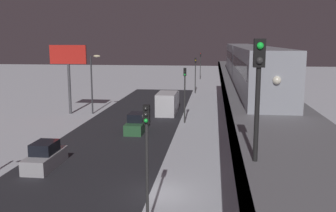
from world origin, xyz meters
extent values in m
plane|color=silver|center=(0.00, 0.00, 0.00)|extent=(240.00, 240.00, 0.00)
cube|color=#28282D|center=(5.92, 0.00, 0.00)|extent=(11.00, 100.42, 0.01)
cube|color=slate|center=(-6.72, 0.00, 5.20)|extent=(5.00, 100.42, 0.80)
cube|color=#38383D|center=(-4.34, 0.00, 5.20)|extent=(0.24, 98.41, 0.80)
cylinder|color=slate|center=(-6.72, -43.04, 2.40)|extent=(1.40, 1.40, 4.80)
cylinder|color=slate|center=(-6.72, -28.69, 2.40)|extent=(1.40, 1.40, 4.80)
cylinder|color=slate|center=(-6.72, -14.35, 2.40)|extent=(1.40, 1.40, 4.80)
cylinder|color=slate|center=(-6.72, 0.00, 2.40)|extent=(1.40, 1.40, 4.80)
cube|color=#999EA8|center=(-6.72, -7.02, 7.30)|extent=(2.90, 18.00, 3.40)
cube|color=black|center=(-6.72, -7.02, 7.70)|extent=(2.94, 16.20, 0.90)
cube|color=#999EA8|center=(-6.72, -25.62, 7.30)|extent=(2.90, 18.00, 3.40)
cube|color=black|center=(-6.72, -25.62, 7.70)|extent=(2.94, 16.20, 0.90)
sphere|color=white|center=(-6.72, 2.03, 7.47)|extent=(0.44, 0.44, 0.44)
cylinder|color=black|center=(-4.84, 10.04, 7.20)|extent=(0.16, 0.16, 3.20)
cube|color=black|center=(-4.84, 10.04, 9.15)|extent=(0.36, 0.28, 0.90)
sphere|color=#19F23F|center=(-4.84, 10.20, 9.38)|extent=(0.22, 0.22, 0.22)
sphere|color=#333333|center=(-4.84, 10.20, 8.92)|extent=(0.22, 0.22, 0.22)
cube|color=#2D6038|center=(4.52, -16.08, 0.55)|extent=(1.80, 4.69, 1.10)
cube|color=black|center=(4.52, -16.08, 1.54)|extent=(1.58, 2.25, 0.87)
cube|color=#B2B2B7|center=(9.12, -3.99, 0.55)|extent=(1.80, 4.56, 1.10)
cube|color=black|center=(9.12, -3.99, 1.54)|extent=(1.58, 2.19, 0.87)
cube|color=#B2B2B7|center=(2.52, -29.70, 1.20)|extent=(2.30, 2.20, 2.40)
cube|color=silver|center=(2.52, -25.90, 1.40)|extent=(2.40, 5.00, 2.80)
cylinder|color=#2D2D2D|center=(-0.18, 4.25, 2.75)|extent=(0.16, 0.16, 5.50)
cube|color=black|center=(-0.18, 4.25, 5.95)|extent=(0.32, 0.32, 0.90)
sphere|color=black|center=(-0.18, 4.43, 6.25)|extent=(0.20, 0.20, 0.20)
sphere|color=black|center=(-0.18, 4.43, 5.95)|extent=(0.20, 0.20, 0.20)
sphere|color=#19E53F|center=(-0.18, 4.43, 5.65)|extent=(0.20, 0.20, 0.20)
cylinder|color=#2D2D2D|center=(-0.18, -20.82, 2.75)|extent=(0.16, 0.16, 5.50)
cube|color=black|center=(-0.18, -20.82, 5.95)|extent=(0.32, 0.32, 0.90)
sphere|color=black|center=(-0.18, -20.64, 6.25)|extent=(0.20, 0.20, 0.20)
sphere|color=black|center=(-0.18, -20.64, 5.95)|extent=(0.20, 0.20, 0.20)
sphere|color=#19E53F|center=(-0.18, -20.64, 5.65)|extent=(0.20, 0.20, 0.20)
cylinder|color=#2D2D2D|center=(-0.18, -45.89, 2.75)|extent=(0.16, 0.16, 5.50)
cube|color=black|center=(-0.18, -45.89, 5.95)|extent=(0.32, 0.32, 0.90)
sphere|color=black|center=(-0.18, -45.71, 6.25)|extent=(0.20, 0.20, 0.20)
sphere|color=yellow|center=(-0.18, -45.71, 5.95)|extent=(0.20, 0.20, 0.20)
sphere|color=black|center=(-0.18, -45.71, 5.65)|extent=(0.20, 0.20, 0.20)
cylinder|color=#2D2D2D|center=(-0.18, -70.97, 2.75)|extent=(0.16, 0.16, 5.50)
cube|color=black|center=(-0.18, -70.97, 5.95)|extent=(0.32, 0.32, 0.90)
sphere|color=red|center=(-0.18, -70.79, 6.25)|extent=(0.20, 0.20, 0.20)
sphere|color=black|center=(-0.18, -70.79, 5.95)|extent=(0.20, 0.20, 0.20)
sphere|color=black|center=(-0.18, -70.79, 5.65)|extent=(0.20, 0.20, 0.20)
cylinder|color=#4C4C51|center=(15.11, -24.68, 3.25)|extent=(0.36, 0.36, 6.50)
cube|color=red|center=(15.11, -24.68, 7.70)|extent=(4.80, 0.30, 2.40)
cylinder|color=#38383D|center=(12.22, -25.00, 3.75)|extent=(0.20, 0.20, 7.50)
ellipsoid|color=#F4E5B2|center=(11.42, -25.00, 7.50)|extent=(0.90, 0.44, 0.30)
camera|label=1|loc=(-3.42, 22.39, 9.56)|focal=40.66mm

